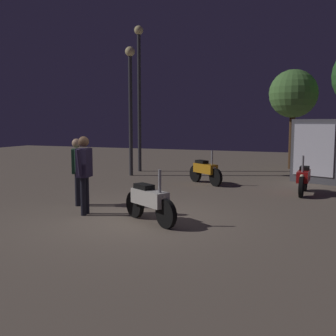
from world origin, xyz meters
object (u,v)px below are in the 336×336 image
Objects in this scene: person_rider_beside at (84,168)px; streetlamp_near at (139,82)px; motorcycle_red_parked_left at (303,179)px; streetlamp_far at (130,94)px; motorcycle_white_foreground at (149,201)px; motorcycle_orange_parked_right at (205,171)px; kiosk_billboard at (317,151)px; person_bystander_far at (77,166)px.

streetlamp_near is (-2.25, 7.44, 2.57)m from person_rider_beside.
streetlamp_far reaches higher than motorcycle_red_parked_left.
motorcycle_white_foreground is 1.06× the size of motorcycle_orange_parked_right.
person_rider_beside is at bearing 77.90° from kiosk_billboard.
streetlamp_far reaches higher than person_bystander_far.
kiosk_billboard is (3.34, 1.59, 0.61)m from motorcycle_orange_parked_right.
person_rider_beside is 6.75m from streetlamp_far.
person_rider_beside is 1.05m from person_bystander_far.
motorcycle_orange_parked_right is 0.24× the size of streetlamp_near.
person_bystander_far reaches higher than motorcycle_red_parked_left.
motorcycle_red_parked_left and motorcycle_orange_parked_right have the same top height.
streetlamp_near reaches higher than motorcycle_white_foreground.
person_bystander_far is at bearing -56.35° from person_rider_beside.
kiosk_billboard is at bearing -132.90° from person_rider_beside.
streetlamp_far is at bearing 27.16° from kiosk_billboard.
streetlamp_near is 1.22× the size of streetlamp_far.
kiosk_billboard reaches higher than person_rider_beside.
streetlamp_near is (-3.84, 7.55, 3.16)m from motorcycle_white_foreground.
motorcycle_orange_parked_right is (-3.08, 0.74, 0.00)m from motorcycle_red_parked_left.
motorcycle_red_parked_left is 0.97× the size of person_rider_beside.
person_rider_beside is 8.18m from streetlamp_near.
motorcycle_orange_parked_right is at bearing -112.08° from person_rider_beside.
person_rider_beside is (-1.60, 0.12, 0.59)m from motorcycle_white_foreground.
person_rider_beside is 0.30× the size of streetlamp_near.
streetlamp_far is (-1.98, 6.14, 2.01)m from person_rider_beside.
motorcycle_red_parked_left is at bearing -175.70° from person_bystander_far.
person_bystander_far is at bearing -51.98° from motorcycle_red_parked_left.
person_rider_beside reaches higher than motorcycle_orange_parked_right.
streetlamp_far is (-1.27, 5.36, 2.07)m from person_bystander_far.
motorcycle_red_parked_left is at bearing -24.87° from streetlamp_near.
streetlamp_far is at bearing -160.01° from motorcycle_orange_parked_right.
motorcycle_orange_parked_right is 0.81× the size of person_rider_beside.
person_rider_beside is 1.06× the size of person_bystander_far.
person_bystander_far is 0.77× the size of kiosk_billboard.
streetlamp_near reaches higher than person_rider_beside.
person_rider_beside is 0.81× the size of kiosk_billboard.
person_rider_beside is at bearing -152.77° from motorcycle_white_foreground.
streetlamp_near is at bearing 101.52° from streetlamp_far.
person_rider_beside is 0.36× the size of streetlamp_far.
motorcycle_orange_parked_right is at bearing -33.48° from streetlamp_near.
motorcycle_orange_parked_right is 5.33m from person_rider_beside.
streetlamp_far is at bearing -78.48° from streetlamp_near.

